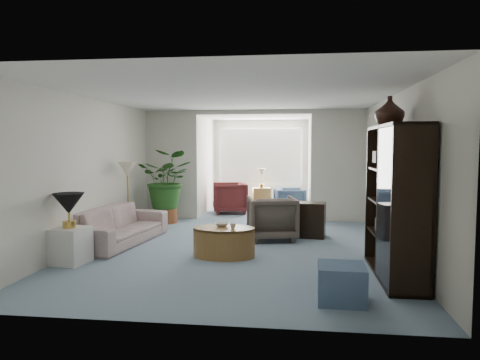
# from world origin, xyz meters

# --- Properties ---
(floor) EXTENTS (6.00, 6.00, 0.00)m
(floor) POSITION_xyz_m (0.00, 0.00, 0.00)
(floor) COLOR #8299AC
(floor) RESTS_ON ground
(sunroom_floor) EXTENTS (2.60, 2.60, 0.00)m
(sunroom_floor) POSITION_xyz_m (0.00, 4.10, 0.00)
(sunroom_floor) COLOR #8299AC
(sunroom_floor) RESTS_ON ground
(back_pier_left) EXTENTS (1.20, 0.12, 2.50)m
(back_pier_left) POSITION_xyz_m (-1.90, 3.00, 1.25)
(back_pier_left) COLOR silver
(back_pier_left) RESTS_ON ground
(back_pier_right) EXTENTS (1.20, 0.12, 2.50)m
(back_pier_right) POSITION_xyz_m (1.90, 3.00, 1.25)
(back_pier_right) COLOR silver
(back_pier_right) RESTS_ON ground
(back_header) EXTENTS (2.60, 0.12, 0.10)m
(back_header) POSITION_xyz_m (0.00, 3.00, 2.45)
(back_header) COLOR silver
(back_header) RESTS_ON back_pier_left
(window_pane) EXTENTS (2.20, 0.02, 1.50)m
(window_pane) POSITION_xyz_m (0.00, 5.18, 1.40)
(window_pane) COLOR white
(window_blinds) EXTENTS (2.20, 0.02, 1.50)m
(window_blinds) POSITION_xyz_m (0.00, 5.15, 1.40)
(window_blinds) COLOR white
(framed_picture) EXTENTS (0.04, 0.50, 0.40)m
(framed_picture) POSITION_xyz_m (2.46, -0.10, 1.70)
(framed_picture) COLOR beige
(sofa) EXTENTS (1.13, 2.26, 0.63)m
(sofa) POSITION_xyz_m (-2.07, 0.28, 0.32)
(sofa) COLOR beige
(sofa) RESTS_ON ground
(end_table) EXTENTS (0.53, 0.53, 0.52)m
(end_table) POSITION_xyz_m (-2.27, -1.07, 0.26)
(end_table) COLOR white
(end_table) RESTS_ON ground
(table_lamp) EXTENTS (0.44, 0.44, 0.30)m
(table_lamp) POSITION_xyz_m (-2.27, -1.07, 0.87)
(table_lamp) COLOR black
(table_lamp) RESTS_ON end_table
(floor_lamp) EXTENTS (0.36, 0.36, 0.28)m
(floor_lamp) POSITION_xyz_m (-2.23, 1.11, 1.25)
(floor_lamp) COLOR beige
(floor_lamp) RESTS_ON ground
(coffee_table) EXTENTS (1.07, 1.07, 0.45)m
(coffee_table) POSITION_xyz_m (-0.12, -0.41, 0.23)
(coffee_table) COLOR olive
(coffee_table) RESTS_ON ground
(coffee_bowl) EXTENTS (0.25, 0.25, 0.06)m
(coffee_bowl) POSITION_xyz_m (-0.17, -0.31, 0.48)
(coffee_bowl) COLOR beige
(coffee_bowl) RESTS_ON coffee_table
(coffee_cup) EXTENTS (0.10, 0.10, 0.08)m
(coffee_cup) POSITION_xyz_m (0.03, -0.51, 0.49)
(coffee_cup) COLOR beige
(coffee_cup) RESTS_ON coffee_table
(wingback_chair) EXTENTS (0.99, 1.01, 0.78)m
(wingback_chair) POSITION_xyz_m (0.54, 0.94, 0.39)
(wingback_chair) COLOR #5B5148
(wingback_chair) RESTS_ON ground
(side_table_dark) EXTENTS (0.59, 0.50, 0.64)m
(side_table_dark) POSITION_xyz_m (1.24, 1.24, 0.32)
(side_table_dark) COLOR black
(side_table_dark) RESTS_ON ground
(entertainment_cabinet) EXTENTS (0.47, 1.76, 1.96)m
(entertainment_cabinet) POSITION_xyz_m (2.23, -1.15, 0.98)
(entertainment_cabinet) COLOR black
(entertainment_cabinet) RESTS_ON ground
(cabinet_urn) EXTENTS (0.40, 0.40, 0.42)m
(cabinet_urn) POSITION_xyz_m (2.23, -0.65, 2.17)
(cabinet_urn) COLOR black
(cabinet_urn) RESTS_ON entertainment_cabinet
(ottoman) EXTENTS (0.53, 0.53, 0.41)m
(ottoman) POSITION_xyz_m (1.46, -2.19, 0.20)
(ottoman) COLOR #4B6081
(ottoman) RESTS_ON ground
(plant_pot) EXTENTS (0.40, 0.40, 0.32)m
(plant_pot) POSITION_xyz_m (-1.82, 2.37, 0.16)
(plant_pot) COLOR brown
(plant_pot) RESTS_ON ground
(house_plant) EXTENTS (1.16, 1.00, 1.29)m
(house_plant) POSITION_xyz_m (-1.82, 2.37, 0.96)
(house_plant) COLOR #26591E
(house_plant) RESTS_ON plant_pot
(sunroom_chair_blue) EXTENTS (0.84, 0.82, 0.65)m
(sunroom_chair_blue) POSITION_xyz_m (0.82, 3.96, 0.32)
(sunroom_chair_blue) COLOR #4B6081
(sunroom_chair_blue) RESTS_ON ground
(sunroom_chair_maroon) EXTENTS (1.00, 0.98, 0.77)m
(sunroom_chair_maroon) POSITION_xyz_m (-0.68, 3.96, 0.39)
(sunroom_chair_maroon) COLOR maroon
(sunroom_chair_maroon) RESTS_ON ground
(sunroom_table) EXTENTS (0.54, 0.45, 0.58)m
(sunroom_table) POSITION_xyz_m (0.07, 4.71, 0.29)
(sunroom_table) COLOR olive
(sunroom_table) RESTS_ON ground
(shelf_clutter) EXTENTS (0.30, 1.28, 1.06)m
(shelf_clutter) POSITION_xyz_m (2.18, -1.23, 1.09)
(shelf_clutter) COLOR #565351
(shelf_clutter) RESTS_ON entertainment_cabinet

